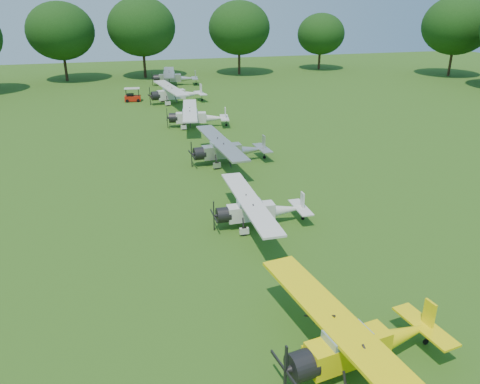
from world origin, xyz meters
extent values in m
plane|color=#284E13|center=(0.00, 0.00, 0.00)|extent=(160.00, 160.00, 0.00)
cylinder|color=#2F2212|center=(48.89, 44.97, 2.41)|extent=(0.44, 0.44, 4.81)
ellipsoid|color=black|center=(48.89, 44.97, 8.29)|extent=(11.23, 11.23, 9.55)
cylinder|color=#2F2212|center=(30.33, 58.05, 1.85)|extent=(0.44, 0.44, 3.70)
ellipsoid|color=black|center=(30.33, 58.05, 6.37)|extent=(8.63, 8.63, 7.34)
cylinder|color=#2F2212|center=(14.28, 56.21, 2.25)|extent=(0.44, 0.44, 4.51)
ellipsoid|color=black|center=(14.28, 56.21, 7.77)|extent=(10.52, 10.52, 8.94)
cylinder|color=#2F2212|center=(-2.12, 56.74, 2.37)|extent=(0.44, 0.44, 4.74)
ellipsoid|color=black|center=(-2.12, 56.74, 8.16)|extent=(11.05, 11.05, 9.39)
cylinder|color=#2F2212|center=(-14.75, 56.54, 2.24)|extent=(0.44, 0.44, 4.49)
ellipsoid|color=black|center=(-14.75, 56.54, 7.73)|extent=(10.47, 10.47, 8.90)
cube|color=#FDE70A|center=(-0.13, -13.86, 1.05)|extent=(3.32, 1.43, 1.05)
cone|color=#FDE70A|center=(2.55, -13.45, 0.90)|extent=(2.91, 1.32, 0.90)
cube|color=#8CA5B2|center=(-0.23, -13.87, 1.60)|extent=(1.72, 1.15, 0.55)
cylinder|color=black|center=(-2.01, -14.14, 1.05)|extent=(1.05, 1.17, 1.04)
cube|color=black|center=(-2.65, -14.24, 1.05)|extent=(0.08, 0.13, 2.11)
cube|color=#FDE70A|center=(-0.23, -13.87, 1.85)|extent=(3.04, 10.72, 0.14)
cube|color=#FDE70A|center=(3.54, -13.30, 1.40)|extent=(0.18, 0.56, 1.30)
cube|color=#FDE70A|center=(3.44, -13.31, 0.95)|extent=(1.27, 2.90, 0.09)
cylinder|color=black|center=(-1.11, -12.74, 0.30)|extent=(0.62, 0.25, 0.60)
cylinder|color=black|center=(3.64, -13.28, 0.12)|extent=(0.25, 0.12, 0.24)
cube|color=silver|center=(-0.21, -1.51, 0.93)|extent=(2.83, 0.84, 0.93)
cone|color=silver|center=(2.18, -1.51, 0.79)|extent=(2.47, 0.80, 0.79)
cube|color=#8CA5B2|center=(-0.29, -1.51, 1.41)|extent=(1.41, 0.81, 0.49)
cylinder|color=black|center=(-1.88, -1.51, 0.93)|extent=(0.79, 0.92, 0.92)
cube|color=black|center=(-2.46, -1.51, 0.93)|extent=(0.05, 0.11, 1.85)
cube|color=silver|center=(-0.29, -1.51, 1.63)|extent=(1.28, 9.36, 0.12)
cube|color=silver|center=(3.06, -1.51, 1.24)|extent=(0.09, 0.49, 1.15)
cube|color=silver|center=(2.97, -1.51, 0.84)|extent=(0.75, 2.47, 0.08)
cylinder|color=black|center=(-0.91, -2.61, 0.26)|extent=(0.53, 0.14, 0.53)
cylinder|color=black|center=(-0.91, -0.40, 0.26)|extent=(0.53, 0.14, 0.53)
cylinder|color=black|center=(3.15, -1.51, 0.11)|extent=(0.21, 0.07, 0.21)
cube|color=#BABABE|center=(0.65, 10.08, 1.05)|extent=(3.25, 1.17, 1.05)
cone|color=#BABABE|center=(3.33, 10.27, 0.90)|extent=(2.85, 1.10, 0.90)
cube|color=#8CA5B2|center=(0.55, 10.07, 1.59)|extent=(1.66, 1.03, 0.55)
cylinder|color=black|center=(-1.24, 9.94, 1.05)|extent=(0.97, 1.10, 1.04)
cube|color=black|center=(-1.88, 9.89, 1.05)|extent=(0.07, 0.12, 2.09)
cube|color=#BABABE|center=(0.55, 10.07, 1.84)|extent=(2.20, 10.64, 0.14)
cube|color=#BABABE|center=(4.33, 10.34, 1.39)|extent=(0.14, 0.55, 1.30)
cube|color=#BABABE|center=(4.23, 10.34, 0.95)|extent=(1.05, 2.84, 0.09)
cylinder|color=black|center=(-0.06, 8.78, 0.30)|extent=(0.61, 0.20, 0.60)
cylinder|color=black|center=(-0.24, 11.26, 0.30)|extent=(0.61, 0.20, 0.60)
cylinder|color=black|center=(4.43, 10.35, 0.12)|extent=(0.24, 0.10, 0.24)
cube|color=silver|center=(0.11, 22.28, 1.02)|extent=(3.23, 1.40, 1.02)
cone|color=silver|center=(2.71, 21.87, 0.88)|extent=(2.83, 1.29, 0.88)
cube|color=#8CA5B2|center=(0.01, 22.30, 1.56)|extent=(1.68, 1.13, 0.54)
cylinder|color=black|center=(-1.72, 22.57, 1.02)|extent=(1.02, 1.14, 1.01)
cube|color=black|center=(-2.35, 22.66, 1.02)|extent=(0.08, 0.12, 2.05)
cube|color=silver|center=(0.01, 22.30, 1.80)|extent=(3.00, 10.43, 0.14)
cube|color=silver|center=(3.67, 21.72, 1.37)|extent=(0.18, 0.54, 1.27)
cube|color=silver|center=(3.58, 21.74, 0.93)|extent=(1.24, 2.83, 0.09)
cylinder|color=black|center=(-0.85, 21.20, 0.29)|extent=(0.60, 0.24, 0.59)
cylinder|color=black|center=(-0.47, 23.61, 0.29)|extent=(0.60, 0.24, 0.59)
cylinder|color=black|center=(3.77, 21.71, 0.12)|extent=(0.24, 0.11, 0.23)
cube|color=silver|center=(-0.43, 34.64, 1.14)|extent=(3.59, 1.53, 1.14)
cone|color=silver|center=(2.47, 35.06, 0.98)|extent=(3.15, 1.41, 0.98)
cube|color=#8CA5B2|center=(-0.53, 34.62, 1.74)|extent=(1.86, 1.24, 0.60)
cylinder|color=black|center=(-2.47, 34.34, 1.14)|extent=(1.13, 1.26, 1.13)
cube|color=black|center=(-3.16, 34.24, 1.14)|extent=(0.08, 0.14, 2.28)
cube|color=silver|center=(-0.53, 34.62, 2.01)|extent=(3.23, 11.61, 0.15)
cube|color=silver|center=(3.54, 35.22, 1.52)|extent=(0.19, 0.61, 1.41)
cube|color=silver|center=(3.44, 35.21, 1.03)|extent=(1.35, 3.14, 0.10)
cylinder|color=black|center=(-1.09, 33.17, 0.33)|extent=(0.67, 0.27, 0.65)
cylinder|color=black|center=(-1.48, 35.85, 0.33)|extent=(0.67, 0.27, 0.65)
cylinder|color=black|center=(3.65, 35.24, 0.13)|extent=(0.27, 0.12, 0.26)
cube|color=#BABABE|center=(1.04, 48.05, 1.11)|extent=(3.48, 1.38, 1.11)
cone|color=#BABABE|center=(3.88, 47.72, 0.95)|extent=(3.05, 1.28, 0.95)
cube|color=#8CA5B2|center=(0.94, 48.06, 1.69)|extent=(1.79, 1.16, 0.58)
cylinder|color=black|center=(-0.96, 48.28, 1.11)|extent=(1.07, 1.20, 1.10)
cube|color=black|center=(-1.64, 48.36, 1.11)|extent=(0.08, 0.13, 2.22)
cube|color=#BABABE|center=(0.94, 48.06, 1.96)|extent=(2.80, 11.33, 0.15)
cube|color=#BABABE|center=(4.94, 47.60, 1.48)|extent=(0.17, 0.59, 1.38)
cube|color=#BABABE|center=(4.83, 47.62, 1.01)|extent=(1.23, 3.05, 0.10)
cylinder|color=black|center=(0.05, 46.83, 0.32)|extent=(0.65, 0.24, 0.64)
cylinder|color=black|center=(0.35, 49.46, 0.32)|extent=(0.65, 0.24, 0.64)
cylinder|color=black|center=(5.04, 47.59, 0.13)|extent=(0.26, 0.11, 0.25)
cube|color=red|center=(-5.20, 37.17, 0.42)|extent=(2.14, 1.28, 0.65)
cube|color=black|center=(-5.48, 37.19, 0.79)|extent=(0.92, 1.09, 0.42)
cube|color=silver|center=(-5.20, 37.17, 1.70)|extent=(2.05, 1.36, 0.07)
cylinder|color=black|center=(-5.95, 36.65, 0.21)|extent=(0.42, 0.16, 0.41)
cylinder|color=black|center=(-5.86, 37.80, 0.21)|extent=(0.42, 0.16, 0.41)
cylinder|color=black|center=(-4.55, 36.54, 0.21)|extent=(0.42, 0.16, 0.41)
cylinder|color=black|center=(-4.46, 37.70, 0.21)|extent=(0.42, 0.16, 0.41)
camera|label=1|loc=(-7.28, -25.70, 12.78)|focal=35.00mm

